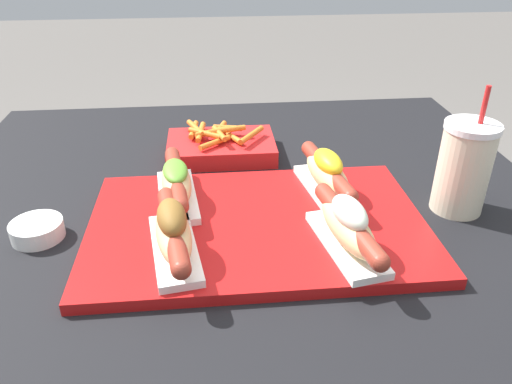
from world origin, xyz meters
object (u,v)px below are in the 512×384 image
hot_dog_2 (176,182)px  hot_dog_3 (327,174)px  drink_cup (464,168)px  fries_basket (221,146)px  hot_dog_1 (348,226)px  serving_tray (257,225)px  hot_dog_0 (173,232)px  sauce_bowl (37,229)px

hot_dog_2 → hot_dog_3: (0.25, 0.00, 0.00)m
drink_cup → hot_dog_2: bearing=174.6°
hot_dog_3 → drink_cup: bearing=-12.4°
hot_dog_3 → hot_dog_2: bearing=-179.3°
hot_dog_3 → fries_basket: hot_dog_3 is taller
hot_dog_1 → serving_tray: bearing=145.8°
hot_dog_0 → fries_basket: (0.08, 0.36, -0.03)m
hot_dog_2 → sauce_bowl: hot_dog_2 is taller
hot_dog_1 → drink_cup: bearing=27.7°
hot_dog_0 → serving_tray: bearing=30.3°
hot_dog_0 → hot_dog_1: 0.24m
hot_dog_2 → sauce_bowl: (-0.21, -0.06, -0.04)m
sauce_bowl → fries_basket: fries_basket is taller
hot_dog_1 → fries_basket: hot_dog_1 is taller
hot_dog_2 → fries_basket: hot_dog_2 is taller
hot_dog_2 → sauce_bowl: bearing=-163.0°
hot_dog_0 → hot_dog_2: size_ratio=0.99×
hot_dog_0 → fries_basket: bearing=77.8°
hot_dog_2 → drink_cup: drink_cup is taller
hot_dog_1 → sauce_bowl: 0.47m
sauce_bowl → drink_cup: 0.68m
serving_tray → hot_dog_3: hot_dog_3 is taller
serving_tray → drink_cup: 0.35m
sauce_bowl → drink_cup: size_ratio=0.37×
serving_tray → hot_dog_0: bearing=-149.7°
hot_dog_3 → fries_basket: (-0.17, 0.20, -0.03)m
serving_tray → fries_basket: size_ratio=2.41×
fries_basket → drink_cup: bearing=-32.8°
serving_tray → hot_dog_0: size_ratio=2.48×
hot_dog_1 → drink_cup: (0.22, 0.12, 0.02)m
hot_dog_3 → sauce_bowl: 0.47m
hot_dog_2 → hot_dog_3: size_ratio=1.01×
hot_dog_3 → serving_tray: bearing=-147.7°
hot_dog_3 → fries_basket: size_ratio=0.97×
hot_dog_0 → drink_cup: bearing=12.9°
hot_dog_0 → fries_basket: hot_dog_0 is taller
serving_tray → hot_dog_0: 0.15m
hot_dog_0 → hot_dog_3: hot_dog_0 is taller
hot_dog_0 → fries_basket: 0.37m
hot_dog_1 → hot_dog_0: bearing=177.8°
sauce_bowl → fries_basket: bearing=42.9°
drink_cup → sauce_bowl: bearing=-178.2°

